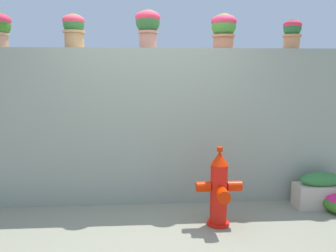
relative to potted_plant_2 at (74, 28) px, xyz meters
name	(u,v)px	position (x,y,z in m)	size (l,w,h in m)	color
ground_plane	(152,233)	(0.92, -1.02, -2.20)	(24.00, 24.00, 0.00)	gray
stone_wall	(150,126)	(0.92, -0.04, -1.22)	(6.10, 0.38, 1.95)	gray
potted_plant_2	(74,28)	(0.00, 0.00, 0.00)	(0.27, 0.27, 0.42)	#B0804F
potted_plant_3	(148,24)	(0.91, -0.03, 0.05)	(0.31, 0.31, 0.47)	#AC6E5C
potted_plant_4	(224,28)	(1.85, -0.03, 0.01)	(0.32, 0.32, 0.44)	#B36C4B
potted_plant_5	(292,32)	(2.73, -0.04, -0.03)	(0.23, 0.23, 0.37)	#BF7E51
fire_hydrant	(219,190)	(1.65, -0.89, -1.79)	(0.50, 0.39, 0.88)	red
planter_box	(321,191)	(3.02, -0.47, -1.99)	(0.64, 0.27, 0.44)	#B7A897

